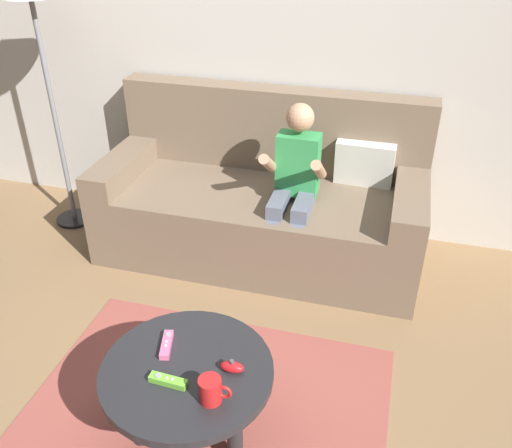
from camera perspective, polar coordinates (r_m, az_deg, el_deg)
name	(u,v)px	position (r m, az deg, el deg)	size (l,w,h in m)	color
ground_plane	(172,408)	(2.48, -8.80, -18.53)	(9.23, 9.23, 0.00)	olive
wall_back	(272,24)	(3.27, 1.73, 20.21)	(4.62, 0.05, 2.50)	beige
couch	(264,202)	(3.23, 0.79, 2.27)	(1.85, 0.80, 0.92)	#75604C
person_seated_on_couch	(294,184)	(2.91, 4.02, 4.21)	(0.32, 0.39, 0.97)	slate
coffee_table	(188,379)	(2.11, -7.12, -15.79)	(0.64, 0.64, 0.40)	#232326
area_rug	(193,439)	(2.37, -6.61, -21.44)	(1.51, 1.42, 0.01)	#9E4C42
game_remote_lime_near_edge	(168,381)	(2.02, -9.21, -15.91)	(0.14, 0.04, 0.03)	#72C638
nunchuk_red	(232,367)	(2.03, -2.53, -14.73)	(0.09, 0.05, 0.05)	red
game_remote_pink_far_corner	(167,345)	(2.15, -9.35, -12.36)	(0.07, 0.14, 0.03)	pink
coffee_mug	(211,390)	(1.92, -4.74, -16.95)	(0.12, 0.08, 0.09)	red
floor_lamp	(31,0)	(3.40, -22.48, 20.85)	(0.32, 0.32, 1.60)	black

